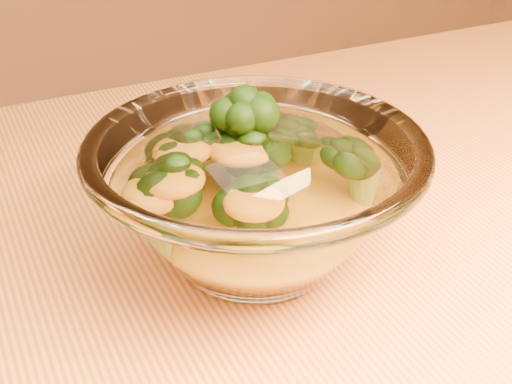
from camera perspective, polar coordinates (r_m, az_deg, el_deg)
glass_bowl at (r=0.46m, az=0.00°, el=-0.51°), size 0.22×0.22×0.10m
cheese_sauce at (r=0.48m, az=0.00°, el=-2.63°), size 0.11×0.11×0.03m
broccoli_heap at (r=0.47m, az=-1.81°, el=1.70°), size 0.15×0.12×0.09m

